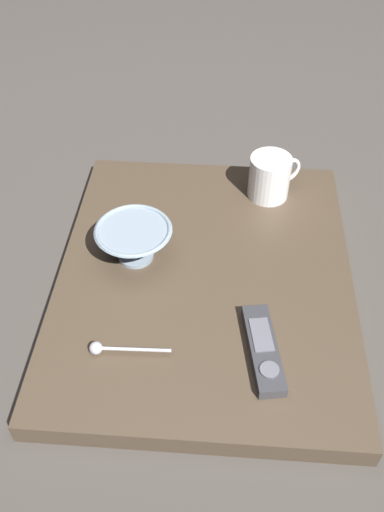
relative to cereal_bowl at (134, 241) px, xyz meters
name	(u,v)px	position (x,y,z in m)	size (l,w,h in m)	color
ground_plane	(205,287)	(0.13, -0.03, -0.08)	(6.00, 6.00, 0.00)	#47423D
table	(205,279)	(0.13, -0.03, -0.06)	(0.54, 0.67, 0.04)	#4C3D2D
cereal_bowl	(134,241)	(0.00, 0.00, 0.00)	(0.14, 0.14, 0.07)	#8C9EAD
coffee_mug	(270,177)	(0.26, 0.21, 0.01)	(0.11, 0.09, 0.09)	white
teaspoon	(107,348)	(-0.01, -0.22, -0.03)	(0.13, 0.02, 0.02)	silver
tv_remote_near	(263,349)	(0.24, -0.20, -0.03)	(0.07, 0.17, 0.02)	#38383D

